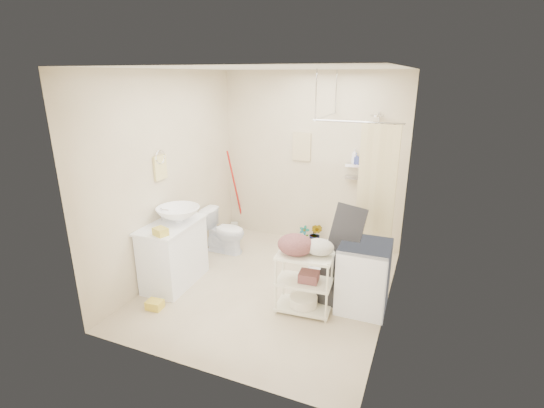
{
  "coord_description": "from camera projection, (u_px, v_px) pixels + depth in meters",
  "views": [
    {
      "loc": [
        1.7,
        -4.03,
        2.54
      ],
      "look_at": [
        -0.08,
        0.25,
        1.01
      ],
      "focal_mm": 26.0,
      "sensor_mm": 36.0,
      "label": 1
    }
  ],
  "objects": [
    {
      "name": "shampoo_bottle_a",
      "position": [
        354.0,
        156.0,
        5.61
      ],
      "size": [
        0.08,
        0.08,
        0.21
      ],
      "primitive_type": "imported",
      "rotation": [
        0.0,
        0.0,
        -0.01
      ],
      "color": "white",
      "rests_on": "shower"
    },
    {
      "name": "shower",
      "position": [
        360.0,
        192.0,
        5.23
      ],
      "size": [
        1.1,
        1.1,
        2.1
      ],
      "primitive_type": null,
      "color": "silver",
      "rests_on": "ground"
    },
    {
      "name": "towel_ring",
      "position": [
        160.0,
        166.0,
        4.82
      ],
      "size": [
        0.04,
        0.22,
        0.34
      ],
      "primitive_type": null,
      "color": "#EEDD85",
      "rests_on": "wall_left"
    },
    {
      "name": "floor",
      "position": [
        270.0,
        286.0,
        4.95
      ],
      "size": [
        3.2,
        3.2,
        0.0
      ],
      "primitive_type": "plane",
      "color": "beige",
      "rests_on": "ground"
    },
    {
      "name": "wall_right",
      "position": [
        396.0,
        201.0,
        4.03
      ],
      "size": [
        0.04,
        3.2,
        2.6
      ],
      "primitive_type": "cube",
      "color": "beige",
      "rests_on": "ground"
    },
    {
      "name": "ironing_board",
      "position": [
        340.0,
        256.0,
        4.39
      ],
      "size": [
        0.34,
        0.1,
        1.21
      ],
      "primitive_type": null,
      "rotation": [
        0.0,
        0.0,
        -0.01
      ],
      "color": "black",
      "rests_on": "ground"
    },
    {
      "name": "shampoo_bottle_b",
      "position": [
        356.0,
        158.0,
        5.6
      ],
      "size": [
        0.09,
        0.09,
        0.16
      ],
      "primitive_type": "imported",
      "rotation": [
        0.0,
        0.0,
        0.43
      ],
      "color": "#3B4793",
      "rests_on": "shower"
    },
    {
      "name": "vanity",
      "position": [
        174.0,
        253.0,
        4.93
      ],
      "size": [
        0.56,
        0.94,
        0.81
      ],
      "primitive_type": "cube",
      "rotation": [
        0.0,
        0.0,
        0.06
      ],
      "color": "white",
      "rests_on": "ground"
    },
    {
      "name": "hanging_towel",
      "position": [
        302.0,
        147.0,
        5.92
      ],
      "size": [
        0.28,
        0.03,
        0.42
      ],
      "primitive_type": "cube",
      "color": "#C9BB8C",
      "rests_on": "wall_back"
    },
    {
      "name": "toilet",
      "position": [
        224.0,
        231.0,
        5.84
      ],
      "size": [
        0.64,
        0.37,
        0.65
      ],
      "primitive_type": "imported",
      "rotation": [
        0.0,
        0.0,
        1.57
      ],
      "color": "white",
      "rests_on": "ground"
    },
    {
      "name": "potted_plant_b",
      "position": [
        316.0,
        234.0,
        6.07
      ],
      "size": [
        0.23,
        0.2,
        0.37
      ],
      "primitive_type": "imported",
      "rotation": [
        0.0,
        0.0,
        -0.19
      ],
      "color": "brown",
      "rests_on": "ground"
    },
    {
      "name": "counter_basket",
      "position": [
        160.0,
        232.0,
        4.44
      ],
      "size": [
        0.19,
        0.17,
        0.09
      ],
      "primitive_type": "cube",
      "rotation": [
        0.0,
        0.0,
        -0.33
      ],
      "color": "gold",
      "rests_on": "vanity"
    },
    {
      "name": "wall_front",
      "position": [
        192.0,
        238.0,
        3.14
      ],
      "size": [
        2.8,
        0.04,
        2.6
      ],
      "primitive_type": "cube",
      "color": "beige",
      "rests_on": "ground"
    },
    {
      "name": "potted_plant_a",
      "position": [
        304.0,
        236.0,
        6.1
      ],
      "size": [
        0.17,
        0.12,
        0.31
      ],
      "primitive_type": "imported",
      "rotation": [
        0.0,
        0.0,
        -0.04
      ],
      "color": "brown",
      "rests_on": "ground"
    },
    {
      "name": "washing_machine",
      "position": [
        364.0,
        276.0,
        4.39
      ],
      "size": [
        0.55,
        0.57,
        0.79
      ],
      "primitive_type": "cube",
      "rotation": [
        0.0,
        0.0,
        0.03
      ],
      "color": "white",
      "rests_on": "ground"
    },
    {
      "name": "ceiling",
      "position": [
        270.0,
        68.0,
        4.13
      ],
      "size": [
        2.8,
        3.2,
        0.04
      ],
      "primitive_type": "cube",
      "color": "silver",
      "rests_on": "ground"
    },
    {
      "name": "tp_holder",
      "position": [
        178.0,
        217.0,
        5.26
      ],
      "size": [
        0.08,
        0.12,
        0.14
      ],
      "primitive_type": null,
      "color": "silver",
      "rests_on": "wall_left"
    },
    {
      "name": "mop",
      "position": [
        233.0,
        191.0,
        6.52
      ],
      "size": [
        0.17,
        0.17,
        1.38
      ],
      "primitive_type": null,
      "rotation": [
        0.0,
        0.0,
        0.33
      ],
      "color": "#B51913",
      "rests_on": "ground"
    },
    {
      "name": "wall_back",
      "position": [
        311.0,
        160.0,
        5.94
      ],
      "size": [
        2.8,
        0.04,
        2.6
      ],
      "primitive_type": "cube",
      "color": "beige",
      "rests_on": "ground"
    },
    {
      "name": "laundry_rack",
      "position": [
        304.0,
        278.0,
        4.32
      ],
      "size": [
        0.63,
        0.4,
        0.83
      ],
      "primitive_type": null,
      "rotation": [
        0.0,
        0.0,
        0.08
      ],
      "color": "white",
      "rests_on": "ground"
    },
    {
      "name": "floor_basket",
      "position": [
        155.0,
        303.0,
        4.46
      ],
      "size": [
        0.27,
        0.22,
        0.14
      ],
      "primitive_type": "cube",
      "rotation": [
        0.0,
        0.0,
        0.09
      ],
      "color": "yellow",
      "rests_on": "ground"
    },
    {
      "name": "sink",
      "position": [
        178.0,
        214.0,
        4.85
      ],
      "size": [
        0.64,
        0.64,
        0.18
      ],
      "primitive_type": "imported",
      "rotation": [
        0.0,
        0.0,
        0.22
      ],
      "color": "white",
      "rests_on": "vanity"
    },
    {
      "name": "wall_left",
      "position": [
        170.0,
        176.0,
        5.05
      ],
      "size": [
        0.04,
        3.2,
        2.6
      ],
      "primitive_type": "cube",
      "color": "beige",
      "rests_on": "ground"
    }
  ]
}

